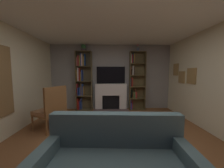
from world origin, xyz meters
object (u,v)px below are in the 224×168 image
potted_plant (84,48)px  bookshelf_right (135,81)px  bookshelf_left (82,80)px  coffee_table (113,135)px  tv (111,75)px  vase_with_flowers (138,48)px  fireplace (111,96)px  armchair (52,108)px

potted_plant → bookshelf_right: bearing=1.4°
bookshelf_left → coffee_table: bearing=-68.6°
tv → bookshelf_right: 1.00m
coffee_table → bookshelf_right: bearing=70.5°
tv → coffee_table: (-0.02, -2.86, -1.00)m
tv → potted_plant: bearing=-173.4°
tv → vase_with_flowers: bearing=-6.7°
bookshelf_right → potted_plant: (-2.00, -0.05, 1.26)m
tv → potted_plant: potted_plant is taller
fireplace → armchair: bearing=-131.5°
fireplace → bookshelf_left: (-1.10, -0.02, 0.66)m
potted_plant → coffee_table: (1.01, -2.74, -2.02)m
fireplace → bookshelf_right: bearing=-0.1°
bookshelf_left → vase_with_flowers: vase_with_flowers is taller
tv → armchair: 2.51m
armchair → vase_with_flowers: bearing=33.3°
coffee_table → armchair: bearing=145.4°
bookshelf_left → potted_plant: (0.07, -0.03, 1.19)m
bookshelf_right → armchair: (-2.51, -1.74, -0.57)m
tv → vase_with_flowers: vase_with_flowers is taller
bookshelf_left → vase_with_flowers: bearing=-0.9°
fireplace → coffee_table: 2.79m
tv → coffee_table: size_ratio=1.47×
vase_with_flowers → fireplace: bearing=177.1°
potted_plant → vase_with_flowers: 2.06m
bookshelf_left → vase_with_flowers: size_ratio=8.65×
fireplace → vase_with_flowers: bearing=-2.9°
vase_with_flowers → armchair: bearing=-146.7°
fireplace → bookshelf_left: 1.29m
bookshelf_left → bookshelf_right: (2.07, 0.01, -0.06)m
armchair → fireplace: bearing=48.5°
coffee_table → fireplace: bearing=89.6°
fireplace → potted_plant: 2.12m
bookshelf_right → coffee_table: size_ratio=2.97×
bookshelf_left → bookshelf_right: bearing=0.4°
fireplace → tv: 0.83m
potted_plant → vase_with_flowers: vase_with_flowers is taller
bookshelf_right → armchair: 3.10m
tv → bookshelf_left: bookshelf_left is taller
fireplace → vase_with_flowers: 2.12m
armchair → coffee_table: bearing=-34.6°
fireplace → tv: size_ratio=1.19×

